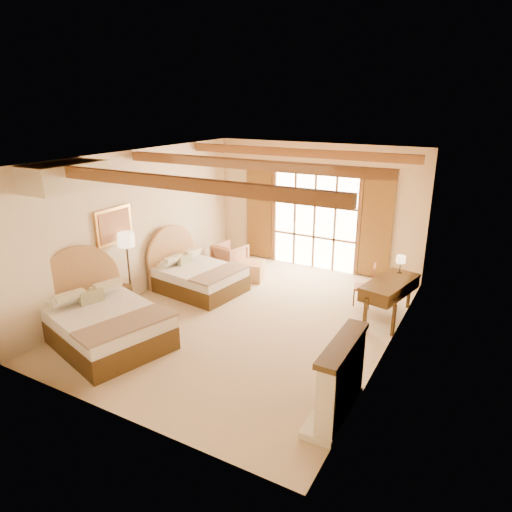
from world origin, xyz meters
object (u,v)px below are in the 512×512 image
Objects in this scene: nightstand at (117,300)px; desk at (389,298)px; bed_near at (100,320)px; bed_far at (194,274)px; armchair at (230,256)px.

desk reaches higher than nightstand.
bed_near is 1.25× the size of bed_far.
bed_far is at bearing 105.38° from bed_near.
bed_near is 4.53× the size of nightstand.
bed_near is 1.23m from nightstand.
desk is (4.29, -0.87, 0.09)m from armchair.
bed_near is 5.54m from desk.
nightstand is (-0.65, 1.03, -0.14)m from bed_near.
armchair is at bearing 105.91° from bed_near.
bed_near is 4.36m from armchair.
armchair is (0.67, 3.32, 0.06)m from nightstand.
nightstand is 0.76× the size of armchair.
bed_far reaches higher than armchair.
armchair is 4.38m from desk.
desk is at bearing 16.69° from bed_far.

